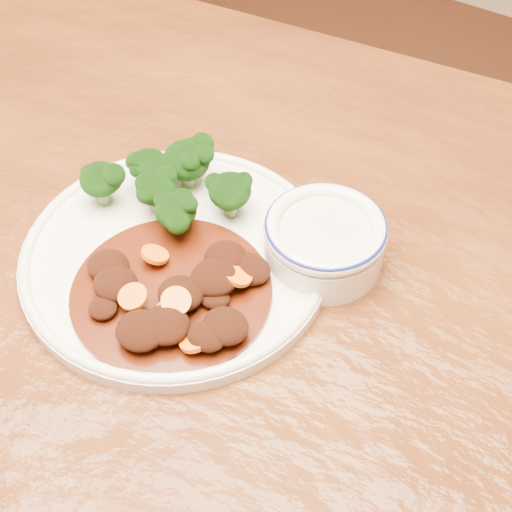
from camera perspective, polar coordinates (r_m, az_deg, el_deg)
The scene contains 5 objects.
dining_table at distance 0.76m, azimuth -8.15°, elevation -4.21°, with size 1.60×1.08×0.75m.
dinner_plate at distance 0.69m, azimuth -6.43°, elevation 0.16°, with size 0.30×0.30×0.02m.
broccoli_florets at distance 0.71m, azimuth -6.93°, elevation 5.99°, with size 0.16×0.11×0.05m.
mince_stew at distance 0.63m, azimuth -6.06°, elevation -3.03°, with size 0.18×0.18×0.03m.
dip_bowl at distance 0.67m, azimuth 5.50°, elevation 1.31°, with size 0.12×0.12×0.05m.
Camera 1 is at (0.34, -0.32, 1.27)m, focal length 50.00 mm.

